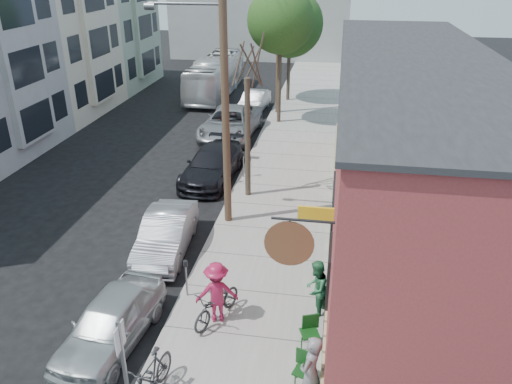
% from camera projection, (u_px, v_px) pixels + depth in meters
% --- Properties ---
extents(ground, '(120.00, 120.00, 0.00)m').
position_uv_depth(ground, '(125.00, 282.00, 16.14)').
color(ground, black).
extents(sidewalk, '(4.50, 58.00, 0.15)m').
position_uv_depth(sidewalk, '(291.00, 163.00, 25.30)').
color(sidewalk, '#9C9790').
rests_on(sidewalk, ground).
extents(cafe_building, '(6.60, 20.20, 6.61)m').
position_uv_depth(cafe_building, '(408.00, 149.00, 17.87)').
color(cafe_building, '#963738').
rests_on(cafe_building, ground).
extents(apartment_row, '(6.30, 32.00, 9.00)m').
position_uv_depth(apartment_row, '(18.00, 55.00, 28.48)').
color(apartment_row, '#A0B196').
rests_on(apartment_row, ground).
extents(sign_post, '(0.07, 0.45, 2.80)m').
position_uv_depth(sign_post, '(124.00, 364.00, 10.40)').
color(sign_post, slate).
rests_on(sign_post, sidewalk).
extents(parking_meter_near, '(0.14, 0.14, 1.24)m').
position_uv_depth(parking_meter_near, '(186.00, 272.00, 14.92)').
color(parking_meter_near, slate).
rests_on(parking_meter_near, sidewalk).
extents(parking_meter_far, '(0.14, 0.14, 1.24)m').
position_uv_depth(parking_meter_far, '(243.00, 160.00, 23.19)').
color(parking_meter_far, slate).
rests_on(parking_meter_far, sidewalk).
extents(utility_pole_near, '(3.57, 0.28, 10.00)m').
position_uv_depth(utility_pole_near, '(223.00, 87.00, 17.45)').
color(utility_pole_near, '#503A28').
rests_on(utility_pole_near, sidewalk).
extents(utility_pole_far, '(1.80, 0.28, 10.00)m').
position_uv_depth(utility_pole_far, '(279.00, 31.00, 31.27)').
color(utility_pole_far, '#503A28').
rests_on(utility_pole_far, sidewalk).
extents(tree_bare, '(0.24, 0.24, 5.08)m').
position_uv_depth(tree_bare, '(248.00, 139.00, 20.72)').
color(tree_bare, '#44392C').
rests_on(tree_bare, sidewalk).
extents(tree_leafy_mid, '(3.92, 3.92, 8.07)m').
position_uv_depth(tree_leafy_mid, '(281.00, 20.00, 28.93)').
color(tree_leafy_mid, '#44392C').
rests_on(tree_leafy_mid, sidewalk).
extents(tree_leafy_far, '(4.57, 4.57, 7.58)m').
position_uv_depth(tree_leafy_far, '(290.00, 24.00, 34.15)').
color(tree_leafy_far, '#44392C').
rests_on(tree_leafy_far, sidewalk).
extents(patio_chair_a, '(0.64, 0.64, 0.88)m').
position_uv_depth(patio_chair_a, '(310.00, 333.00, 13.09)').
color(patio_chair_a, '#113C13').
rests_on(patio_chair_a, sidewalk).
extents(patio_chair_b, '(0.63, 0.63, 0.88)m').
position_uv_depth(patio_chair_b, '(304.00, 371.00, 11.89)').
color(patio_chair_b, '#113C13').
rests_on(patio_chair_b, sidewalk).
extents(patron_grey, '(0.72, 0.84, 1.94)m').
position_uv_depth(patron_grey, '(311.00, 373.00, 11.13)').
color(patron_grey, slate).
rests_on(patron_grey, sidewalk).
extents(patron_green, '(0.87, 0.99, 1.74)m').
position_uv_depth(patron_green, '(316.00, 288.00, 14.15)').
color(patron_green, '#317C4B').
rests_on(patron_green, sidewalk).
extents(cyclist, '(1.35, 1.00, 1.86)m').
position_uv_depth(cyclist, '(217.00, 292.00, 13.88)').
color(cyclist, '#A0173E').
rests_on(cyclist, sidewalk).
extents(cyclist_bike, '(1.43, 2.08, 1.04)m').
position_uv_depth(cyclist_bike, '(217.00, 304.00, 14.06)').
color(cyclist_bike, black).
rests_on(cyclist_bike, sidewalk).
extents(parked_bike_a, '(0.86, 2.06, 1.20)m').
position_uv_depth(parked_bike_a, '(151.00, 379.00, 11.46)').
color(parked_bike_a, black).
rests_on(parked_bike_a, sidewalk).
extents(car_0, '(2.07, 4.28, 1.41)m').
position_uv_depth(car_0, '(111.00, 322.00, 13.32)').
color(car_0, '#B2B7BA').
rests_on(car_0, ground).
extents(car_1, '(1.88, 4.46, 1.43)m').
position_uv_depth(car_1, '(166.00, 234.00, 17.55)').
color(car_1, '#ACADB4').
rests_on(car_1, ground).
extents(car_2, '(2.45, 5.31, 1.50)m').
position_uv_depth(car_2, '(212.00, 164.00, 23.36)').
color(car_2, black).
rests_on(car_2, ground).
extents(car_3, '(3.06, 6.22, 1.70)m').
position_uv_depth(car_3, '(230.00, 123.00, 28.87)').
color(car_3, gray).
rests_on(car_3, ground).
extents(car_4, '(1.79, 4.24, 1.36)m').
position_uv_depth(car_4, '(254.00, 101.00, 33.89)').
color(car_4, '#A7ABAE').
rests_on(car_4, ground).
extents(bus, '(2.41, 10.22, 2.85)m').
position_uv_depth(bus, '(216.00, 76.00, 37.74)').
color(bus, white).
rests_on(bus, ground).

